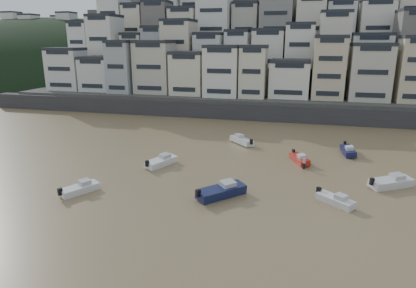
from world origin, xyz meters
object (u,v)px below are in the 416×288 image
(boat_i, at_px, (348,150))
(person_pink, at_px, (304,163))
(boat_j, at_px, (80,187))
(boat_h, at_px, (242,139))
(boat_d, at_px, (391,181))
(boat_f, at_px, (161,160))
(boat_c, at_px, (221,190))
(boat_b, at_px, (335,199))
(boat_e, at_px, (300,158))

(boat_i, xyz_separation_m, person_pink, (-6.39, -8.46, 0.16))
(boat_j, height_order, person_pink, person_pink)
(boat_h, height_order, boat_d, boat_d)
(boat_f, bearing_deg, boat_h, -9.18)
(boat_j, bearing_deg, boat_c, -50.88)
(boat_h, distance_m, boat_j, 28.72)
(boat_i, relative_size, boat_h, 0.95)
(boat_i, xyz_separation_m, boat_d, (3.50, -12.55, 0.08))
(boat_h, relative_size, person_pink, 3.15)
(boat_b, height_order, boat_e, boat_e)
(boat_e, bearing_deg, boat_h, -153.52)
(boat_f, bearing_deg, boat_i, -40.96)
(boat_b, xyz_separation_m, boat_e, (-3.89, 13.16, 0.03))
(boat_j, bearing_deg, person_pink, -30.59)
(boat_e, bearing_deg, boat_f, -96.40)
(boat_d, relative_size, boat_j, 1.21)
(boat_f, height_order, boat_j, boat_f)
(boat_i, relative_size, boat_e, 1.09)
(boat_h, relative_size, boat_f, 1.01)
(boat_f, height_order, person_pink, person_pink)
(person_pink, bearing_deg, boat_e, 104.05)
(boat_f, distance_m, person_pink, 19.35)
(boat_i, relative_size, boat_d, 0.90)
(boat_h, bearing_deg, boat_f, 102.52)
(boat_c, height_order, boat_j, boat_c)
(boat_j, bearing_deg, boat_h, -1.45)
(boat_b, xyz_separation_m, person_pink, (-3.25, 10.58, 0.25))
(boat_i, bearing_deg, boat_e, -56.33)
(boat_b, xyz_separation_m, boat_c, (-12.03, -1.09, 0.24))
(boat_d, distance_m, boat_e, 12.47)
(boat_i, distance_m, boat_b, 19.30)
(boat_e, distance_m, person_pink, 2.66)
(boat_b, distance_m, boat_f, 23.43)
(boat_i, distance_m, boat_f, 28.08)
(boat_i, height_order, boat_e, boat_i)
(boat_j, distance_m, person_pink, 28.52)
(boat_h, height_order, boat_j, boat_h)
(boat_j, bearing_deg, boat_e, -25.62)
(boat_i, distance_m, boat_e, 9.18)
(boat_c, height_order, boat_h, boat_c)
(boat_i, bearing_deg, boat_c, -43.24)
(boat_b, distance_m, boat_d, 9.29)
(boat_d, height_order, boat_e, boat_d)
(boat_d, xyz_separation_m, boat_f, (-28.94, 0.69, -0.05))
(boat_c, xyz_separation_m, boat_d, (18.67, 7.58, -0.07))
(boat_h, height_order, boat_f, boat_h)
(boat_i, xyz_separation_m, boat_j, (-30.92, -23.03, -0.05))
(person_pink, bearing_deg, boat_b, -72.94)
(boat_e, distance_m, boat_j, 29.39)
(boat_e, bearing_deg, boat_c, -54.12)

